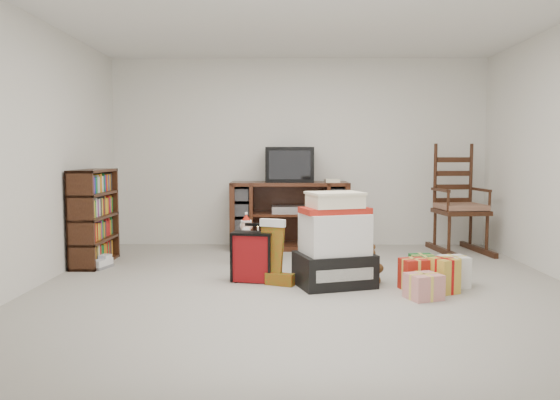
# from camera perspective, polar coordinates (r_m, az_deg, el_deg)

# --- Properties ---
(room) EXTENTS (5.01, 5.01, 2.51)m
(room) POSITION_cam_1_polar(r_m,az_deg,el_deg) (4.87, 2.73, 5.00)
(room) COLOR #A4A096
(room) RESTS_ON ground
(tv_stand) EXTENTS (1.53, 0.58, 0.87)m
(tv_stand) POSITION_cam_1_polar(r_m,az_deg,el_deg) (7.11, 0.98, -1.60)
(tv_stand) COLOR #3F1F12
(tv_stand) RESTS_ON floor
(bookshelf) EXTENTS (0.29, 0.87, 1.06)m
(bookshelf) POSITION_cam_1_polar(r_m,az_deg,el_deg) (6.45, -18.84, -1.85)
(bookshelf) COLOR #3D2010
(bookshelf) RESTS_ON floor
(rocking_chair) EXTENTS (0.68, 1.00, 1.42)m
(rocking_chair) POSITION_cam_1_polar(r_m,az_deg,el_deg) (7.24, 18.18, -1.33)
(rocking_chair) COLOR #3D2010
(rocking_chair) RESTS_ON floor
(gift_pile) EXTENTS (0.80, 0.68, 0.86)m
(gift_pile) POSITION_cam_1_polar(r_m,az_deg,el_deg) (5.13, 5.72, -4.80)
(gift_pile) COLOR black
(gift_pile) RESTS_ON floor
(red_suitcase) EXTENTS (0.40, 0.26, 0.57)m
(red_suitcase) POSITION_cam_1_polar(r_m,az_deg,el_deg) (5.30, -2.87, -5.93)
(red_suitcase) COLOR maroon
(red_suitcase) RESTS_ON floor
(stocking) EXTENTS (0.32, 0.23, 0.63)m
(stocking) POSITION_cam_1_polar(r_m,az_deg,el_deg) (5.21, -0.90, -5.35)
(stocking) COLOR #0C7116
(stocking) RESTS_ON floor
(teddy_bear) EXTENTS (0.25, 0.22, 0.37)m
(teddy_bear) POSITION_cam_1_polar(r_m,az_deg,el_deg) (5.35, 9.02, -6.79)
(teddy_bear) COLOR brown
(teddy_bear) RESTS_ON floor
(santa_figurine) EXTENTS (0.30, 0.29, 0.62)m
(santa_figurine) POSITION_cam_1_polar(r_m,az_deg,el_deg) (5.50, 5.01, -5.59)
(santa_figurine) COLOR #B02013
(santa_figurine) RESTS_ON floor
(mrs_claus_figurine) EXTENTS (0.28, 0.26, 0.57)m
(mrs_claus_figurine) POSITION_cam_1_polar(r_m,az_deg,el_deg) (6.15, -3.54, -4.67)
(mrs_claus_figurine) COLOR #B02013
(mrs_claus_figurine) RESTS_ON floor
(sneaker_pair) EXTENTS (0.35, 0.30, 0.10)m
(sneaker_pair) POSITION_cam_1_polar(r_m,az_deg,el_deg) (6.27, -18.86, -6.32)
(sneaker_pair) COLOR white
(sneaker_pair) RESTS_ON floor
(gift_cluster) EXTENTS (0.69, 0.78, 0.24)m
(gift_cluster) POSITION_cam_1_polar(r_m,az_deg,el_deg) (5.19, 15.40, -7.76)
(gift_cluster) COLOR #AF1F14
(gift_cluster) RESTS_ON floor
(crt_television) EXTENTS (0.62, 0.46, 0.45)m
(crt_television) POSITION_cam_1_polar(r_m,az_deg,el_deg) (7.07, 1.04, 3.72)
(crt_television) COLOR black
(crt_television) RESTS_ON tv_stand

